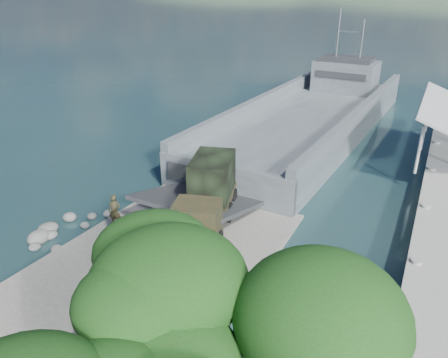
# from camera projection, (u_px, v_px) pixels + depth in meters

# --- Properties ---
(ground) EXTENTS (1400.00, 1400.00, 0.00)m
(ground) POSITION_uv_depth(u_px,v_px,m) (159.00, 266.00, 21.72)
(ground) COLOR #19363C
(ground) RESTS_ON ground
(boat_ramp) EXTENTS (10.00, 18.00, 0.50)m
(boat_ramp) POSITION_uv_depth(u_px,v_px,m) (147.00, 272.00, 20.81)
(boat_ramp) COLOR slate
(boat_ramp) RESTS_ON ground
(shoreline_rocks) EXTENTS (3.20, 5.60, 0.90)m
(shoreline_rocks) POSITION_uv_depth(u_px,v_px,m) (73.00, 232.00, 24.66)
(shoreline_rocks) COLOR #5C5C5A
(shoreline_rocks) RESTS_ON ground
(landing_craft) EXTENTS (11.61, 38.47, 11.29)m
(landing_craft) POSITION_uv_depth(u_px,v_px,m) (309.00, 124.00, 40.30)
(landing_craft) COLOR #4C5459
(landing_craft) RESTS_ON ground
(military_truck) EXTENTS (4.27, 7.78, 3.46)m
(military_truck) POSITION_uv_depth(u_px,v_px,m) (208.00, 196.00, 23.83)
(military_truck) COLOR black
(military_truck) RESTS_ON boat_ramp
(soldier) EXTENTS (0.77, 0.61, 1.85)m
(soldier) POSITION_uv_depth(u_px,v_px,m) (116.00, 217.00, 23.28)
(soldier) COLOR black
(soldier) RESTS_ON boat_ramp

